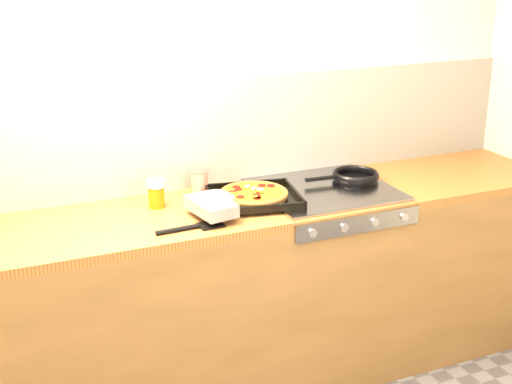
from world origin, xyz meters
name	(u,v)px	position (x,y,z in m)	size (l,w,h in m)	color
room_shell	(209,133)	(0.00, 1.39, 1.15)	(3.20, 3.20, 3.20)	white
counter_run	(234,297)	(0.00, 1.10, 0.45)	(3.20, 0.62, 0.90)	olive
stovetop	(324,190)	(0.45, 1.10, 0.91)	(0.60, 0.56, 0.02)	gray
pizza_on_tray	(242,197)	(0.02, 1.06, 0.94)	(0.54, 0.43, 0.07)	black
frying_pan	(355,176)	(0.63, 1.14, 0.93)	(0.37, 0.24, 0.04)	black
tomato_can	(200,182)	(-0.09, 1.29, 0.95)	(0.09, 0.09, 0.11)	maroon
juice_glass	(156,193)	(-0.31, 1.20, 0.96)	(0.07, 0.07, 0.12)	#D4660C
wooden_spoon	(253,187)	(0.16, 1.26, 0.91)	(0.30, 0.05, 0.02)	#A57A46
black_spatula	(192,228)	(-0.26, 0.90, 0.91)	(0.28, 0.09, 0.02)	black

